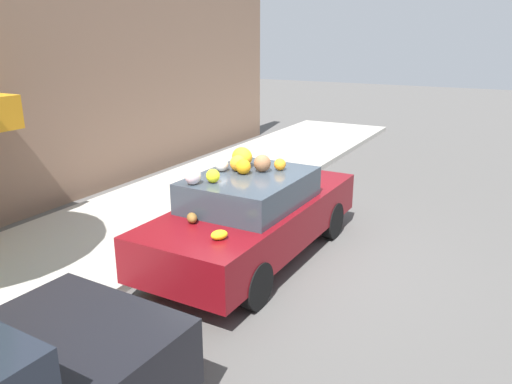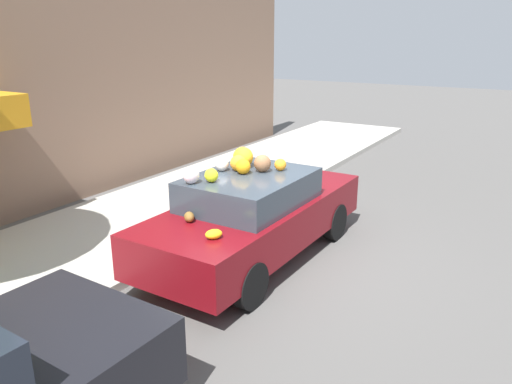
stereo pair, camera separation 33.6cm
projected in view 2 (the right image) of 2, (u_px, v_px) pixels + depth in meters
The scene contains 5 objects.
ground_plane at pixel (260, 258), 7.91m from camera, with size 60.00×60.00×0.00m, color #565451.
sidewalk_curb at pixel (135, 222), 9.22m from camera, with size 24.00×3.20×0.13m.
building_facade at pixel (36, 95), 9.54m from camera, with size 18.00×1.20×4.57m.
fire_hydrant at pixel (213, 197), 9.33m from camera, with size 0.20×0.20×0.70m.
art_car at pixel (255, 213), 7.70m from camera, with size 4.37×1.75×1.71m.
Camera 2 is at (-6.22, -3.68, 3.38)m, focal length 35.00 mm.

